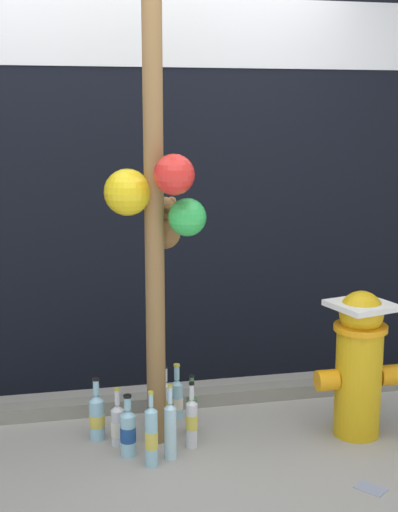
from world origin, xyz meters
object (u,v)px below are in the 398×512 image
memorial_post (155,148)px  bottle_9 (192,421)px  bottle_7 (118,425)px  bottle_5 (97,416)px  bottle_6 (157,395)px  bottle_3 (170,429)px  bottle_0 (151,436)px  bottle_4 (128,431)px  bottle_8 (165,405)px  fire_hydrant (359,361)px  bottle_2 (177,398)px  bottle_1 (192,413)px

memorial_post → bottle_9: 1.39m
bottle_7 → bottle_9: bearing=-15.8°
bottle_5 → bottle_6: bottle_6 is taller
memorial_post → bottle_3: 1.38m
bottle_0 → bottle_4: (-0.10, 0.13, -0.03)m
bottle_5 → bottle_0: bearing=-56.1°
bottle_3 → bottle_8: (0.02, 0.28, 0.01)m
fire_hydrant → bottle_2: (-0.90, 0.41, -0.29)m
memorial_post → bottle_4: 1.41m
bottle_9 → bottle_2: bearing=91.1°
fire_hydrant → bottle_9: (-0.89, 0.04, -0.27)m
bottle_8 → bottle_9: bearing=-59.7°
bottle_1 → bottle_4: size_ratio=1.05×
bottle_5 → bottle_4: bearing=-58.0°
bottle_0 → bottle_2: size_ratio=1.21×
bottle_0 → bottle_2: 0.58m
bottle_8 → bottle_5: bearing=178.0°
bottle_6 → bottle_9: bearing=-69.1°
bottle_2 → fire_hydrant: bearing=-24.6°
bottle_7 → bottle_9: size_ratio=0.89×
fire_hydrant → bottle_2: bearing=155.4°
bottle_4 → bottle_8: bearing=43.3°
bottle_1 → bottle_8: (-0.14, 0.04, 0.04)m
bottle_1 → bottle_2: (-0.04, 0.23, -0.00)m
fire_hydrant → bottle_6: bearing=160.1°
bottle_1 → bottle_9: bottle_9 is taller
memorial_post → bottle_3: size_ratio=7.05×
bottle_3 → bottle_8: bearing=86.0°
bottle_2 → bottle_5: bottle_5 is taller
bottle_7 → bottle_8: 0.28m
fire_hydrant → bottle_4: bearing=179.4°
bottle_1 → bottle_7: bearing=-174.5°
bottle_3 → bottle_2: bearing=75.8°
memorial_post → bottle_0: bearing=-106.5°
bottle_2 → bottle_8: bearing=-117.7°
fire_hydrant → bottle_3: (-1.02, -0.06, -0.26)m
bottle_1 → bottle_2: bottle_1 is taller
fire_hydrant → bottle_4: 1.25m
bottle_4 → bottle_5: size_ratio=0.95×
bottle_2 → bottle_4: (-0.32, -0.40, 0.01)m
bottle_1 → bottle_6: bottle_6 is taller
bottle_9 → bottle_0: bearing=-146.3°
fire_hydrant → bottle_8: size_ratio=2.06×
bottle_0 → bottle_2: bottle_0 is taller
bottle_7 → bottle_9: 0.38m
bottle_2 → bottle_6: 0.13m
bottle_0 → bottle_8: 0.36m
bottle_3 → bottle_5: 0.45m
fire_hydrant → bottle_2: 1.03m
fire_hydrant → memorial_post: bearing=172.6°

